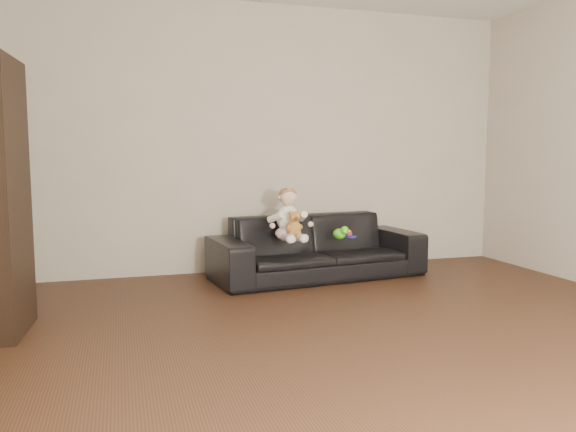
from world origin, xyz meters
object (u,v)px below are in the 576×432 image
object	(u,v)px
toy_blue_disc	(351,236)
toy_rattle	(349,234)
toy_green	(340,234)
teddy_bear	(294,224)
baby	(288,217)
sofa	(317,247)

from	to	relation	value
toy_blue_disc	toy_rattle	bearing A→B (deg)	138.87
toy_green	toy_rattle	distance (m)	0.16
teddy_bear	toy_blue_disc	distance (m)	0.65
toy_rattle	toy_blue_disc	size ratio (longest dim) A/B	0.52
toy_green	toy_blue_disc	size ratio (longest dim) A/B	1.24
baby	toy_rattle	xyz separation A→B (m)	(0.61, 0.03, -0.18)
toy_rattle	baby	bearing A→B (deg)	-177.16
sofa	toy_blue_disc	distance (m)	0.33
sofa	teddy_bear	distance (m)	0.47
teddy_bear	toy_green	distance (m)	0.49
baby	teddy_bear	distance (m)	0.15
toy_green	toy_blue_disc	world-z (taller)	toy_green
sofa	baby	xyz separation A→B (m)	(-0.32, -0.11, 0.30)
baby	teddy_bear	world-z (taller)	baby
toy_rattle	teddy_bear	bearing A→B (deg)	-163.66
baby	toy_blue_disc	distance (m)	0.65
baby	sofa	bearing A→B (deg)	6.17
sofa	teddy_bear	bearing A→B (deg)	-147.33
sofa	teddy_bear	world-z (taller)	teddy_bear
baby	toy_green	bearing A→B (deg)	-19.31
baby	toy_blue_disc	bearing A→B (deg)	-10.90
sofa	toy_rattle	world-z (taller)	sofa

